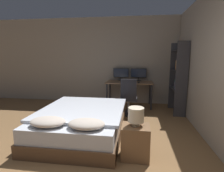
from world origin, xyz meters
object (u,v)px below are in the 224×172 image
bed (82,122)px  desk (129,85)px  keyboard (129,83)px  bedside_lamp (136,115)px  office_chair (129,101)px  monitor_right (139,74)px  monitor_left (121,73)px  computer_mouse (139,82)px  bookshelf (179,75)px  nightstand (135,142)px

bed → desk: (0.81, 2.11, 0.40)m
bed → keyboard: bearing=66.6°
bedside_lamp → keyboard: bedside_lamp is taller
keyboard → office_chair: 0.68m
monitor_right → keyboard: 0.60m
bedside_lamp → monitor_left: monitor_left is taller
monitor_right → desk: bearing=-138.3°
computer_mouse → keyboard: bearing=180.0°
monitor_right → bookshelf: 1.27m
desk → keyboard: bearing=-90.0°
keyboard → computer_mouse: (0.27, 0.00, 0.01)m
nightstand → monitor_left: size_ratio=1.04×
monitor_left → bed: bearing=-102.8°
monitor_left → office_chair: size_ratio=0.51×
bed → keyboard: keyboard is taller
keyboard → computer_mouse: bearing=0.0°
computer_mouse → bookshelf: bookshelf is taller
nightstand → keyboard: bearing=94.8°
bookshelf → computer_mouse: bearing=165.3°
keyboard → office_chair: (0.02, -0.56, -0.39)m
nightstand → office_chair: (-0.19, 1.96, 0.12)m
bedside_lamp → bookshelf: bookshelf is taller
office_chair → monitor_right: bearing=76.3°
bed → bedside_lamp: bearing=-32.3°
keyboard → monitor_right: bearing=60.5°
desk → monitor_right: (0.27, 0.24, 0.31)m
bed → computer_mouse: size_ratio=28.10×
bed → keyboard: (0.81, 1.87, 0.50)m
desk → office_chair: bearing=-88.6°
bed → office_chair: 1.56m
desk → monitor_right: bearing=41.7°
keyboard → computer_mouse: computer_mouse is taller
office_chair → bookshelf: bearing=13.0°
nightstand → bedside_lamp: bedside_lamp is taller
monitor_left → computer_mouse: size_ratio=6.92×
desk → office_chair: size_ratio=1.45×
nightstand → monitor_left: monitor_left is taller
office_chair → bookshelf: 1.45m
bedside_lamp → computer_mouse: 2.52m
bedside_lamp → office_chair: office_chair is taller
monitor_right → keyboard: bearing=-119.5°
desk → office_chair: (0.02, -0.80, -0.29)m
monitor_left → bedside_lamp: bearing=-80.8°
monitor_right → bookshelf: (1.02, -0.75, 0.04)m
monitor_right → office_chair: bearing=-103.7°
bed → office_chair: (0.83, 1.31, 0.11)m
monitor_right → office_chair: 1.23m
bed → office_chair: bearing=57.7°
computer_mouse → monitor_right: bearing=89.9°
desk → computer_mouse: bearing=-41.4°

